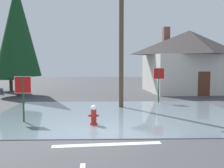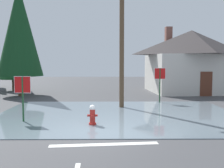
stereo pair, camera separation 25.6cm
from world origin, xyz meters
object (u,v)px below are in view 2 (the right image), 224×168
at_px(fire_hydrant, 92,115).
at_px(stop_sign_far, 160,78).
at_px(pine_tree_far_center, 13,52).
at_px(stop_sign_near, 23,89).
at_px(pine_tree_mid_left, 19,30).
at_px(utility_pole, 122,35).
at_px(house, 191,60).

xyz_separation_m(fire_hydrant, stop_sign_far, (4.16, 6.28, 1.26)).
bearing_deg(pine_tree_far_center, fire_hydrant, -58.71).
xyz_separation_m(stop_sign_far, pine_tree_far_center, (-12.66, 7.71, 2.02)).
height_order(stop_sign_near, stop_sign_far, stop_sign_far).
bearing_deg(pine_tree_mid_left, stop_sign_far, -20.39).
distance_m(fire_hydrant, stop_sign_far, 7.64).
bearing_deg(pine_tree_far_center, stop_sign_far, -31.33).
bearing_deg(stop_sign_far, pine_tree_far_center, 148.67).
relative_size(utility_pole, pine_tree_far_center, 1.33).
height_order(utility_pole, stop_sign_far, utility_pole).
distance_m(stop_sign_near, utility_pole, 6.74).
bearing_deg(stop_sign_near, fire_hydrant, -11.52).
bearing_deg(pine_tree_far_center, stop_sign_near, -68.44).
bearing_deg(utility_pole, house, 51.22).
xyz_separation_m(utility_pole, pine_tree_mid_left, (-8.04, 5.74, 1.01)).
bearing_deg(pine_tree_mid_left, pine_tree_far_center, 117.66).
bearing_deg(stop_sign_near, stop_sign_far, 37.25).
xyz_separation_m(stop_sign_near, utility_pole, (4.72, 3.86, 2.85)).
xyz_separation_m(utility_pole, pine_tree_far_center, (-9.99, 9.47, -0.65)).
height_order(house, pine_tree_mid_left, pine_tree_mid_left).
xyz_separation_m(stop_sign_near, fire_hydrant, (3.23, -0.66, -1.07)).
distance_m(stop_sign_near, stop_sign_far, 9.29).
relative_size(stop_sign_near, fire_hydrant, 2.36).
distance_m(stop_sign_far, pine_tree_mid_left, 12.00).
distance_m(fire_hydrant, pine_tree_far_center, 16.70).
bearing_deg(pine_tree_mid_left, stop_sign_near, -70.96).
relative_size(fire_hydrant, utility_pole, 0.11).
xyz_separation_m(stop_sign_near, stop_sign_far, (7.39, 5.62, 0.19)).
relative_size(utility_pole, pine_tree_mid_left, 0.92).
distance_m(utility_pole, stop_sign_far, 4.17).
xyz_separation_m(utility_pole, house, (6.89, 8.57, -1.40)).
xyz_separation_m(house, pine_tree_mid_left, (-14.93, -2.83, 2.41)).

